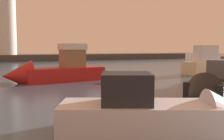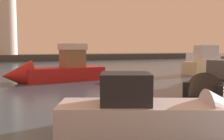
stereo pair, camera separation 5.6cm
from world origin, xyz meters
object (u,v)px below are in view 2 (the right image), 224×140
(motorboat_6, at_px, (214,86))
(motorboat_1, at_px, (51,71))
(lighthouse, at_px, (7,15))
(motorboat_5, at_px, (214,65))
(motorboat_4, at_px, (167,113))

(motorboat_6, bearing_deg, motorboat_1, 122.67)
(lighthouse, distance_m, motorboat_5, 43.72)
(motorboat_6, bearing_deg, motorboat_5, 44.78)
(lighthouse, bearing_deg, motorboat_6, -78.75)
(motorboat_4, xyz_separation_m, motorboat_5, (16.98, 14.71, 0.35))
(motorboat_4, bearing_deg, motorboat_1, 94.59)
(lighthouse, height_order, motorboat_4, lighthouse)
(motorboat_4, bearing_deg, motorboat_6, 32.36)
(motorboat_1, relative_size, motorboat_6, 1.22)
(motorboat_5, xyz_separation_m, motorboat_6, (-11.02, -10.94, -0.30))
(motorboat_6, bearing_deg, motorboat_4, -147.64)
(motorboat_4, distance_m, motorboat_5, 22.47)
(motorboat_4, height_order, motorboat_5, motorboat_5)
(motorboat_1, height_order, motorboat_5, motorboat_1)
(motorboat_4, distance_m, motorboat_6, 7.05)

